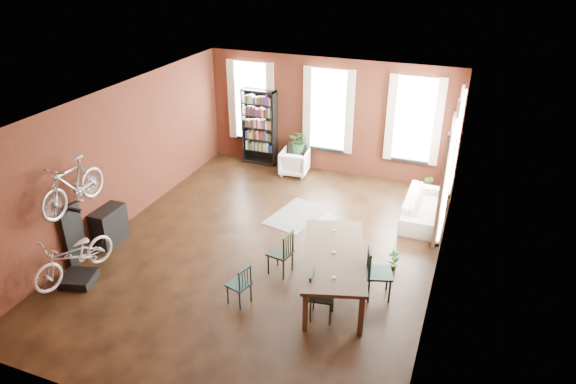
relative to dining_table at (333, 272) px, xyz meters
The scene contains 19 objects.
room 2.71m from the dining_table, 136.11° to the left, with size 9.00×9.04×3.22m.
dining_table is the anchor object (origin of this frame).
dining_chair_a 1.76m from the dining_table, 147.56° to the right, with size 0.37×0.37×0.80m, color #193837.
dining_chair_b 1.16m from the dining_table, behind, with size 0.43×0.43×0.93m, color black.
dining_chair_c 0.79m from the dining_table, 87.49° to the right, with size 0.43×0.43×0.92m, color #1D2E1B.
dining_chair_d 0.85m from the dining_table, 10.44° to the left, with size 0.47×0.47×1.01m, color #173331.
bookshelf 6.40m from the dining_table, 126.20° to the left, with size 1.00×0.32×2.20m, color black.
white_armchair 5.39m from the dining_table, 118.11° to the left, with size 0.75×0.70×0.77m, color white.
cream_sofa 3.64m from the dining_table, 70.86° to the left, with size 2.08×0.61×0.81m, color beige.
striped_rug 3.01m from the dining_table, 123.36° to the left, with size 0.99×1.58×0.01m, color black.
bike_trainer 4.91m from the dining_table, 161.78° to the right, with size 0.59×0.59×0.17m, color black.
bike_wall_rack 5.25m from the dining_table, 169.40° to the right, with size 0.16×0.60×1.30m, color black.
console_table 5.04m from the dining_table, behind, with size 0.40×0.80×0.80m, color black.
plant_stand 5.65m from the dining_table, 116.42° to the left, with size 0.28×0.28×0.55m, color black.
plant_by_sofa 4.86m from the dining_table, 76.75° to the left, with size 0.32×0.57×0.25m, color #2B5522.
plant_small 1.47m from the dining_table, 48.37° to the left, with size 0.24×0.46×0.17m, color #2F5A24.
bicycle_floor 4.92m from the dining_table, 161.50° to the right, with size 0.60×0.91×1.72m, color beige.
bicycle_hung 5.29m from the dining_table, 168.88° to the right, with size 0.47×1.00×1.66m, color #A5A8AD.
plant_on_stand 5.65m from the dining_table, 116.32° to the left, with size 0.59×0.65×0.51m, color #2C5C24.
Camera 1 is at (3.81, -8.49, 6.03)m, focal length 32.00 mm.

